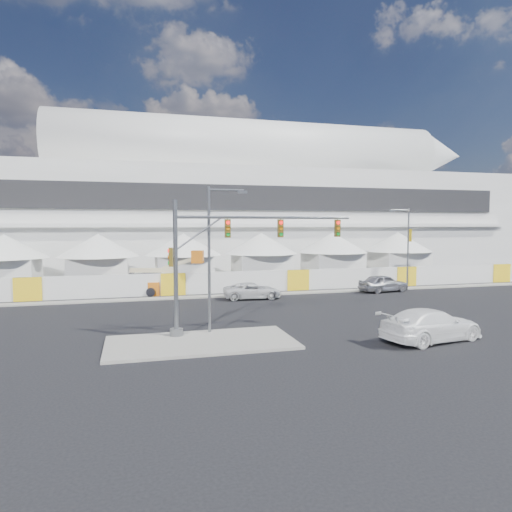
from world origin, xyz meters
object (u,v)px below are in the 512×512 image
object	(u,v)px
sedan_silver	(383,283)
pickup_near	(431,325)
lot_car_b	(430,272)
boom_lift	(148,283)
traffic_mast	(216,259)
lot_car_a	(414,273)
lot_car_c	(157,279)
streetlight_median	(213,249)
pickup_curb	(253,291)
streetlight_curb	(406,242)

from	to	relation	value
sedan_silver	pickup_near	world-z (taller)	pickup_near
lot_car_b	boom_lift	world-z (taller)	boom_lift
sedan_silver	lot_car_b	world-z (taller)	lot_car_b
traffic_mast	boom_lift	size ratio (longest dim) A/B	1.33
pickup_near	lot_car_a	size ratio (longest dim) A/B	1.39
lot_car_c	streetlight_median	size ratio (longest dim) A/B	0.64
sedan_silver	lot_car_b	bearing A→B (deg)	-62.42
pickup_curb	streetlight_median	distance (m)	13.57
lot_car_a	streetlight_curb	distance (m)	9.66
pickup_curb	traffic_mast	world-z (taller)	traffic_mast
pickup_near	streetlight_curb	size ratio (longest dim) A/B	0.77
lot_car_c	pickup_near	bearing A→B (deg)	-145.59
traffic_mast	streetlight_median	size ratio (longest dim) A/B	1.30
sedan_silver	pickup_curb	size ratio (longest dim) A/B	0.96
lot_car_b	traffic_mast	bearing A→B (deg)	102.04
lot_car_b	streetlight_median	distance (m)	35.62
traffic_mast	lot_car_a	bearing A→B (deg)	37.35
sedan_silver	streetlight_curb	size ratio (longest dim) A/B	0.61
pickup_near	boom_lift	distance (m)	25.72
traffic_mast	boom_lift	distance (m)	17.61
lot_car_a	pickup_near	bearing A→B (deg)	155.81
lot_car_c	pickup_curb	bearing A→B (deg)	-134.77
pickup_curb	traffic_mast	bearing A→B (deg)	159.58
sedan_silver	lot_car_a	bearing A→B (deg)	-55.72
sedan_silver	streetlight_median	world-z (taller)	streetlight_median
lot_car_a	lot_car_c	distance (m)	29.44
lot_car_a	lot_car_c	xyz separation A→B (m)	(-29.43, 0.93, 0.06)
pickup_curb	pickup_near	size ratio (longest dim) A/B	0.82
lot_car_a	streetlight_median	world-z (taller)	streetlight_median
sedan_silver	pickup_curb	world-z (taller)	sedan_silver
sedan_silver	boom_lift	xyz separation A→B (m)	(-21.69, 4.23, 0.26)
pickup_near	lot_car_b	xyz separation A→B (m)	(17.86, 24.64, -0.06)
lot_car_a	lot_car_b	bearing A→B (deg)	-92.07
streetlight_curb	lot_car_c	bearing A→B (deg)	161.99
sedan_silver	lot_car_b	distance (m)	13.16
traffic_mast	streetlight_median	world-z (taller)	streetlight_median
traffic_mast	sedan_silver	bearing A→B (deg)	34.75
pickup_curb	lot_car_b	size ratio (longest dim) A/B	1.03
lot_car_a	boom_lift	world-z (taller)	boom_lift
lot_car_b	lot_car_c	world-z (taller)	lot_car_b
streetlight_median	boom_lift	bearing A→B (deg)	100.99
sedan_silver	boom_lift	size ratio (longest dim) A/B	0.59
pickup_near	boom_lift	bearing A→B (deg)	23.32
lot_car_a	sedan_silver	bearing A→B (deg)	140.62
sedan_silver	pickup_curb	bearing A→B (deg)	85.01
sedan_silver	streetlight_median	xyz separation A→B (m)	(-18.47, -12.34, 4.17)
lot_car_b	boom_lift	size ratio (longest dim) A/B	0.59
boom_lift	pickup_near	bearing A→B (deg)	-38.24
pickup_near	lot_car_c	bearing A→B (deg)	16.36
sedan_silver	streetlight_median	bearing A→B (deg)	115.79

